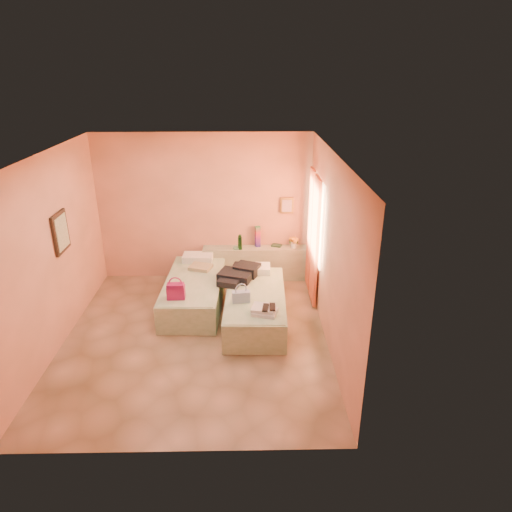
{
  "coord_description": "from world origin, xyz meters",
  "views": [
    {
      "loc": [
        0.81,
        -6.02,
        3.91
      ],
      "look_at": [
        0.94,
        0.85,
        1.0
      ],
      "focal_mm": 32.0,
      "sensor_mm": 36.0,
      "label": 1
    }
  ],
  "objects": [
    {
      "name": "khaki_garment",
      "position": [
        -0.04,
        1.47,
        0.53
      ],
      "size": [
        0.45,
        0.4,
        0.06
      ],
      "primitive_type": "cube",
      "rotation": [
        0.0,
        0.0,
        -0.31
      ],
      "color": "tan",
      "rests_on": "bed_left"
    },
    {
      "name": "room_walls",
      "position": [
        0.21,
        0.57,
        1.79
      ],
      "size": [
        4.02,
        4.51,
        2.81
      ],
      "color": "#F4A182",
      "rests_on": "ground"
    },
    {
      "name": "green_book",
      "position": [
        1.37,
        2.17,
        0.67
      ],
      "size": [
        0.22,
        0.19,
        0.03
      ],
      "primitive_type": "cube",
      "rotation": [
        0.0,
        0.0,
        -0.34
      ],
      "color": "#23412D",
      "rests_on": "headboard_ledge"
    },
    {
      "name": "flower_vase",
      "position": [
        1.69,
        2.08,
        0.78
      ],
      "size": [
        0.21,
        0.21,
        0.26
      ],
      "primitive_type": "cube",
      "rotation": [
        0.0,
        0.0,
        -0.02
      ],
      "color": "silver",
      "rests_on": "headboard_ledge"
    },
    {
      "name": "bed_left",
      "position": [
        -0.13,
        1.05,
        0.25
      ],
      "size": [
        0.97,
        2.03,
        0.5
      ],
      "primitive_type": "cube",
      "rotation": [
        0.0,
        0.0,
        -0.03
      ],
      "color": "beige",
      "rests_on": "ground"
    },
    {
      "name": "magenta_handbag",
      "position": [
        -0.32,
        0.36,
        0.63
      ],
      "size": [
        0.28,
        0.16,
        0.26
      ],
      "primitive_type": "cube",
      "rotation": [
        0.0,
        0.0,
        0.02
      ],
      "color": "#A11350",
      "rests_on": "bed_left"
    },
    {
      "name": "bed_right",
      "position": [
        0.93,
        0.52,
        0.25
      ],
      "size": [
        0.97,
        2.03,
        0.5
      ],
      "primitive_type": "cube",
      "rotation": [
        0.0,
        0.0,
        -0.03
      ],
      "color": "beige",
      "rests_on": "ground"
    },
    {
      "name": "rainbow_box",
      "position": [
        1.0,
        2.17,
        0.85
      ],
      "size": [
        0.11,
        0.11,
        0.41
      ],
      "primitive_type": "cube",
      "rotation": [
        0.0,
        0.0,
        0.28
      ],
      "color": "#A11350",
      "rests_on": "headboard_ledge"
    },
    {
      "name": "blue_handbag",
      "position": [
        0.7,
        0.22,
        0.59
      ],
      "size": [
        0.29,
        0.16,
        0.18
      ],
      "primitive_type": "cube",
      "rotation": [
        0.0,
        0.0,
        0.14
      ],
      "color": "#42699E",
      "rests_on": "bed_right"
    },
    {
      "name": "water_bottle",
      "position": [
        0.66,
        2.02,
        0.79
      ],
      "size": [
        0.1,
        0.1,
        0.28
      ],
      "primitive_type": "cylinder",
      "rotation": [
        0.0,
        0.0,
        -0.42
      ],
      "color": "#163D1B",
      "rests_on": "headboard_ledge"
    },
    {
      "name": "headboard_ledge",
      "position": [
        0.98,
        2.1,
        0.33
      ],
      "size": [
        2.05,
        0.3,
        0.65
      ],
      "primitive_type": "cube",
      "color": "#B3BB99",
      "rests_on": "ground"
    },
    {
      "name": "sandal_pair",
      "position": [
        1.11,
        -0.17,
        0.61
      ],
      "size": [
        0.2,
        0.25,
        0.02
      ],
      "primitive_type": "cube",
      "rotation": [
        0.0,
        0.0,
        -0.14
      ],
      "color": "black",
      "rests_on": "towel_stack"
    },
    {
      "name": "towel_stack",
      "position": [
        1.05,
        -0.14,
        0.55
      ],
      "size": [
        0.42,
        0.38,
        0.1
      ],
      "primitive_type": "cube",
      "rotation": [
        0.0,
        0.0,
        -0.28
      ],
      "color": "silver",
      "rests_on": "bed_right"
    },
    {
      "name": "ground",
      "position": [
        0.0,
        0.0,
        0.0
      ],
      "size": [
        4.5,
        4.5,
        0.0
      ],
      "primitive_type": "plane",
      "color": "tan",
      "rests_on": "ground"
    },
    {
      "name": "small_dish",
      "position": [
        0.59,
        2.04,
        0.67
      ],
      "size": [
        0.15,
        0.15,
        0.03
      ],
      "primitive_type": "cylinder",
      "rotation": [
        0.0,
        0.0,
        -0.08
      ],
      "color": "#549B77",
      "rests_on": "headboard_ledge"
    },
    {
      "name": "clothes_pile",
      "position": [
        0.65,
        1.02,
        0.59
      ],
      "size": [
        0.75,
        0.75,
        0.18
      ],
      "primitive_type": "cube",
      "rotation": [
        0.0,
        0.0,
        -0.3
      ],
      "color": "black",
      "rests_on": "bed_right"
    }
  ]
}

